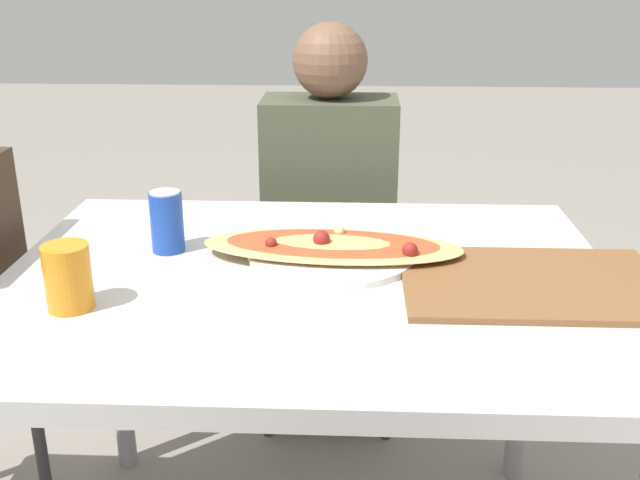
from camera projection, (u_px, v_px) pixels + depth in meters
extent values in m
cube|color=silver|center=(308.00, 284.00, 1.41)|extent=(1.15, 0.90, 0.04)
cylinder|color=#99999E|center=(117.00, 349.00, 1.93)|extent=(0.05, 0.05, 0.70)
cylinder|color=#99999E|center=(524.00, 358.00, 1.89)|extent=(0.05, 0.05, 0.70)
cube|color=#3F2D1E|center=(329.00, 274.00, 2.18)|extent=(0.40, 0.40, 0.04)
cube|color=#3F2D1E|center=(332.00, 173.00, 2.26)|extent=(0.38, 0.03, 0.47)
cylinder|color=#38383D|center=(388.00, 374.00, 2.09)|extent=(0.03, 0.03, 0.42)
cylinder|color=#38383D|center=(267.00, 371.00, 2.10)|extent=(0.03, 0.03, 0.42)
cylinder|color=#38383D|center=(383.00, 319.00, 2.41)|extent=(0.03, 0.03, 0.42)
cylinder|color=#38383D|center=(278.00, 317.00, 2.42)|extent=(0.03, 0.03, 0.42)
cylinder|color=#38383D|center=(39.00, 438.00, 1.81)|extent=(0.03, 0.03, 0.42)
cylinder|color=#2D2D38|center=(356.00, 357.00, 2.14)|extent=(0.10, 0.10, 0.46)
cylinder|color=#2D2D38|center=(300.00, 356.00, 2.15)|extent=(0.10, 0.10, 0.46)
cube|color=#474C38|center=(329.00, 189.00, 2.05)|extent=(0.36, 0.21, 0.50)
sphere|color=brown|center=(330.00, 61.00, 1.93)|extent=(0.20, 0.20, 0.20)
cylinder|color=white|center=(332.00, 254.00, 1.49)|extent=(0.34, 0.34, 0.01)
ellipsoid|color=#E0AD66|center=(332.00, 246.00, 1.48)|extent=(0.53, 0.23, 0.02)
ellipsoid|color=#C14C28|center=(332.00, 243.00, 1.48)|extent=(0.43, 0.19, 0.01)
sphere|color=maroon|center=(322.00, 239.00, 1.47)|extent=(0.03, 0.03, 0.03)
sphere|color=maroon|center=(410.00, 250.00, 1.42)|extent=(0.03, 0.03, 0.03)
sphere|color=beige|center=(339.00, 230.00, 1.53)|extent=(0.02, 0.02, 0.02)
sphere|color=maroon|center=(271.00, 243.00, 1.46)|extent=(0.02, 0.02, 0.02)
cylinder|color=#1E47B2|center=(167.00, 222.00, 1.50)|extent=(0.07, 0.07, 0.12)
cylinder|color=silver|center=(165.00, 192.00, 1.48)|extent=(0.06, 0.06, 0.00)
cylinder|color=orange|center=(68.00, 277.00, 1.25)|extent=(0.08, 0.08, 0.11)
cube|color=brown|center=(533.00, 283.00, 1.36)|extent=(0.47, 0.32, 0.01)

